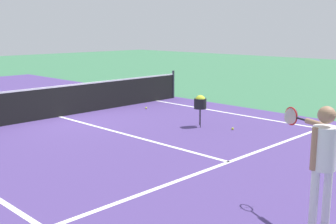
{
  "coord_description": "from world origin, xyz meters",
  "views": [
    {
      "loc": [
        -6.7,
        -11.28,
        2.65
      ],
      "look_at": [
        -0.74,
        -5.4,
        1.0
      ],
      "focal_mm": 45.26,
      "sensor_mm": 36.0,
      "label": 1
    }
  ],
  "objects_px": {
    "tennis_ball_near_net": "(146,108)",
    "net": "(59,101)",
    "ball_hopper": "(200,102)",
    "tennis_ball_mid_court": "(233,129)",
    "player_near": "(322,153)"
  },
  "relations": [
    {
      "from": "tennis_ball_near_net",
      "to": "tennis_ball_mid_court",
      "type": "distance_m",
      "value": 3.88
    },
    {
      "from": "ball_hopper",
      "to": "tennis_ball_near_net",
      "type": "distance_m",
      "value": 3.12
    },
    {
      "from": "net",
      "to": "ball_hopper",
      "type": "bearing_deg",
      "value": -62.54
    },
    {
      "from": "player_near",
      "to": "net",
      "type": "bearing_deg",
      "value": 80.74
    },
    {
      "from": "player_near",
      "to": "tennis_ball_mid_court",
      "type": "bearing_deg",
      "value": 47.77
    },
    {
      "from": "player_near",
      "to": "ball_hopper",
      "type": "xyz_separation_m",
      "value": [
        3.49,
        5.06,
        -0.37
      ]
    },
    {
      "from": "player_near",
      "to": "tennis_ball_mid_court",
      "type": "distance_m",
      "value": 5.72
    },
    {
      "from": "player_near",
      "to": "ball_hopper",
      "type": "relative_size",
      "value": 1.92
    },
    {
      "from": "tennis_ball_near_net",
      "to": "net",
      "type": "bearing_deg",
      "value": 161.05
    },
    {
      "from": "tennis_ball_near_net",
      "to": "tennis_ball_mid_court",
      "type": "xyz_separation_m",
      "value": [
        -0.41,
        -3.86,
        0.0
      ]
    },
    {
      "from": "net",
      "to": "tennis_ball_near_net",
      "type": "bearing_deg",
      "value": -18.95
    },
    {
      "from": "tennis_ball_mid_court",
      "to": "ball_hopper",
      "type": "bearing_deg",
      "value": 108.24
    },
    {
      "from": "player_near",
      "to": "tennis_ball_near_net",
      "type": "relative_size",
      "value": 25.44
    },
    {
      "from": "tennis_ball_near_net",
      "to": "tennis_ball_mid_court",
      "type": "bearing_deg",
      "value": -96.01
    },
    {
      "from": "ball_hopper",
      "to": "player_near",
      "type": "bearing_deg",
      "value": -124.58
    }
  ]
}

